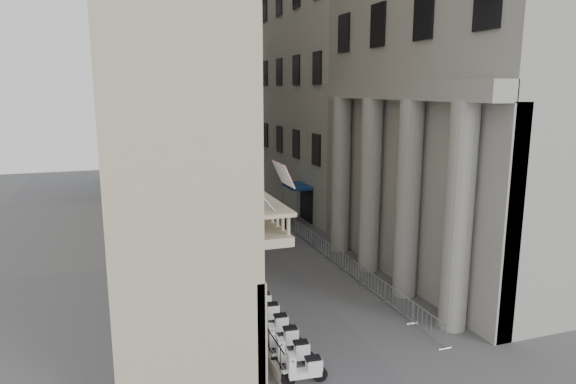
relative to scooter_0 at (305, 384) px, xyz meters
name	(u,v)px	position (x,y,z in m)	size (l,w,h in m)	color
far_building	(196,48)	(3.55, 44.05, 15.00)	(22.00, 10.00, 30.00)	beige
iron_fence	(212,264)	(-0.75, 14.05, 0.00)	(0.30, 28.00, 1.40)	black
blue_awning	(297,221)	(7.70, 22.05, 0.00)	(1.60, 3.00, 3.00)	navy
flag	(284,371)	(-0.45, 1.05, 0.00)	(1.00, 1.40, 8.20)	#9E0C11
scooter_0	(305,384)	(0.00, 0.00, 0.00)	(0.56, 1.40, 1.50)	white
scooter_1	(293,366)	(0.00, 1.25, 0.00)	(0.56, 1.40, 1.50)	white
scooter_2	(283,351)	(0.00, 2.51, 0.00)	(0.56, 1.40, 1.50)	white
scooter_3	(274,337)	(0.00, 3.76, 0.00)	(0.56, 1.40, 1.50)	white
scooter_4	(265,325)	(0.00, 5.02, 0.00)	(0.56, 1.40, 1.50)	white
scooter_5	(258,313)	(0.00, 6.27, 0.00)	(0.56, 1.40, 1.50)	white
scooter_6	(251,303)	(0.00, 7.52, 0.00)	(0.56, 1.40, 1.50)	white
scooter_7	(245,294)	(0.00, 8.78, 0.00)	(0.56, 1.40, 1.50)	white
scooter_8	(239,285)	(0.00, 10.03, 0.00)	(0.56, 1.40, 1.50)	white
scooter_9	(234,278)	(0.00, 11.29, 0.00)	(0.56, 1.40, 1.50)	white
scooter_10	(229,270)	(0.00, 12.54, 0.00)	(0.56, 1.40, 1.50)	white
scooter_11	(225,264)	(0.00, 13.79, 0.00)	(0.56, 1.40, 1.50)	white
scooter_12	(221,257)	(0.00, 15.05, 0.00)	(0.56, 1.40, 1.50)	white
scooter_13	(217,252)	(0.00, 16.30, 0.00)	(0.56, 1.40, 1.50)	white
scooter_14	(213,246)	(0.00, 17.56, 0.00)	(0.56, 1.40, 1.50)	white
barrier_0	(428,336)	(6.34, 1.67, 0.00)	(0.60, 2.40, 1.10)	#AAACB2
barrier_1	(398,313)	(6.34, 4.17, 0.00)	(0.60, 2.40, 1.10)	#AAACB2
barrier_2	(373,293)	(6.34, 6.67, 0.00)	(0.60, 2.40, 1.10)	#AAACB2
barrier_3	(352,277)	(6.34, 9.17, 0.00)	(0.60, 2.40, 1.10)	#AAACB2
barrier_4	(334,263)	(6.34, 11.67, 0.00)	(0.60, 2.40, 1.10)	#AAACB2
barrier_5	(318,251)	(6.34, 14.17, 0.00)	(0.60, 2.40, 1.10)	#AAACB2
barrier_6	(305,241)	(6.34, 16.67, 0.00)	(0.60, 2.40, 1.10)	#AAACB2
barrier_7	(293,232)	(6.34, 19.17, 0.00)	(0.60, 2.40, 1.10)	#AAACB2
barrier_8	(283,224)	(6.34, 21.67, 0.00)	(0.60, 2.40, 1.10)	#AAACB2
barrier_9	(273,217)	(6.34, 24.17, 0.00)	(0.60, 2.40, 1.10)	#AAACB2
security_tent	(213,213)	(-0.05, 16.91, 2.51)	(3.70, 3.70, 3.00)	white
street_lamp	(201,165)	(0.02, 21.75, 5.01)	(2.74, 0.24, 8.39)	gray
info_kiosk	(199,224)	(-0.40, 20.71, 0.80)	(0.38, 0.78, 1.59)	black
pedestrian_a	(285,224)	(5.60, 18.76, 0.80)	(0.58, 0.38, 1.59)	black
pedestrian_b	(257,192)	(6.55, 29.96, 0.96)	(0.93, 0.73, 1.92)	black
pedestrian_c	(227,191)	(4.12, 32.05, 0.81)	(0.79, 0.51, 1.62)	black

